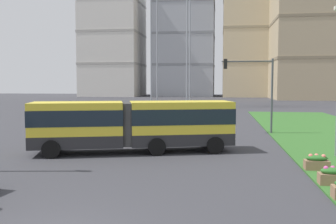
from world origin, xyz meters
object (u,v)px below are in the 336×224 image
apartment_tower_west (113,35)px  apartment_tower_centre (252,15)px  articulated_bus (134,124)px  apartment_tower_eastcentre (312,3)px  flower_planter_2 (333,176)px  traffic_light_far_right (255,82)px  flower_planter_3 (317,162)px  apartment_tower_westcentre (185,22)px

apartment_tower_west → apartment_tower_centre: (43.10, -0.42, 5.32)m
articulated_bus → apartment_tower_eastcentre: 86.91m
flower_planter_2 → apartment_tower_west: (-38.60, 102.11, 18.82)m
articulated_bus → apartment_tower_west: bearing=106.8°
apartment_tower_eastcentre → traffic_light_far_right: bearing=-105.8°
apartment_tower_west → apartment_tower_eastcentre: 59.27m
traffic_light_far_right → flower_planter_3: bearing=-82.4°
apartment_tower_west → apartment_tower_centre: 43.43m
apartment_tower_west → apartment_tower_westcentre: bearing=9.3°
apartment_tower_centre → flower_planter_3: bearing=-92.6°
articulated_bus → traffic_light_far_right: traffic_light_far_right is taller
flower_planter_3 → apartment_tower_centre: apartment_tower_centre is taller
apartment_tower_centre → apartment_tower_eastcentre: 21.17m
flower_planter_2 → traffic_light_far_right: bearing=96.3°
apartment_tower_west → apartment_tower_eastcentre: apartment_tower_eastcentre is taller
apartment_tower_centre → traffic_light_far_right: bearing=-94.1°
flower_planter_2 → apartment_tower_westcentre: apartment_tower_westcentre is taller
flower_planter_2 → apartment_tower_centre: size_ratio=0.02×
articulated_bus → apartment_tower_west: (-29.04, 95.93, 17.59)m
flower_planter_2 → flower_planter_3: (0.00, 2.60, 0.00)m
traffic_light_far_right → apartment_tower_centre: (6.24, 86.14, 20.39)m
flower_planter_2 → apartment_tower_westcentre: 109.47m
flower_planter_2 → apartment_tower_west: bearing=110.7°
apartment_tower_westcentre → flower_planter_2: bearing=-81.4°
apartment_tower_west → apartment_tower_westcentre: (22.54, 3.69, 4.22)m
flower_planter_2 → apartment_tower_centre: 104.62m
traffic_light_far_right → flower_planter_2: bearing=-83.7°
traffic_light_far_right → apartment_tower_westcentre: size_ratio=0.13×
flower_planter_2 → traffic_light_far_right: (-1.73, 15.56, 3.75)m
apartment_tower_westcentre → apartment_tower_eastcentre: apartment_tower_eastcentre is taller
articulated_bus → apartment_tower_centre: bearing=81.6°
articulated_bus → apartment_tower_westcentre: (-6.50, 99.62, 21.81)m
apartment_tower_west → apartment_tower_eastcentre: (56.65, -16.68, 5.02)m
articulated_bus → flower_planter_3: (9.56, -3.59, -1.23)m
flower_planter_2 → apartment_tower_west: 110.78m
flower_planter_2 → flower_planter_3: bearing=90.0°
articulated_bus → apartment_tower_west: size_ratio=0.31×
apartment_tower_west → apartment_tower_westcentre: size_ratio=0.82×
flower_planter_3 → apartment_tower_eastcentre: 88.07m
apartment_tower_west → traffic_light_far_right: bearing=-66.9°
articulated_bus → apartment_tower_eastcentre: (27.61, 79.25, 22.62)m
traffic_light_far_right → apartment_tower_eastcentre: 75.35m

